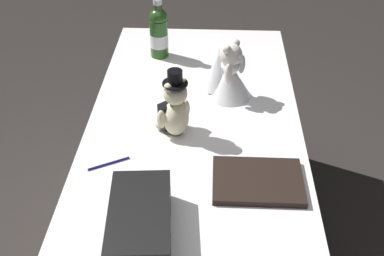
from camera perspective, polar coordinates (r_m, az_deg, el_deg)
The scene contains 7 objects.
reception_table at distance 2.06m, azimuth 0.00°, elevation -10.97°, with size 2.04×0.83×0.77m, color white.
teddy_bear_groom at distance 1.83m, azimuth -2.04°, elevation 2.19°, with size 0.14×0.13×0.27m.
teddy_bear_bride at distance 2.06m, azimuth 3.97°, elevation 6.32°, with size 0.22×0.23×0.25m.
champagne_bottle at distance 2.36m, azimuth -3.82°, elevation 10.90°, with size 0.09×0.09×0.28m.
signing_pen at distance 1.76m, azimuth -9.65°, elevation -4.07°, with size 0.08×0.14×0.01m.
gift_case_black at distance 1.47m, azimuth -5.98°, elevation -10.69°, with size 0.34×0.20×0.11m.
guestbook at distance 1.67m, azimuth 7.54°, elevation -6.03°, with size 0.22×0.30×0.02m, color black.
Camera 1 is at (-1.40, -0.07, 1.90)m, focal length 46.59 mm.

